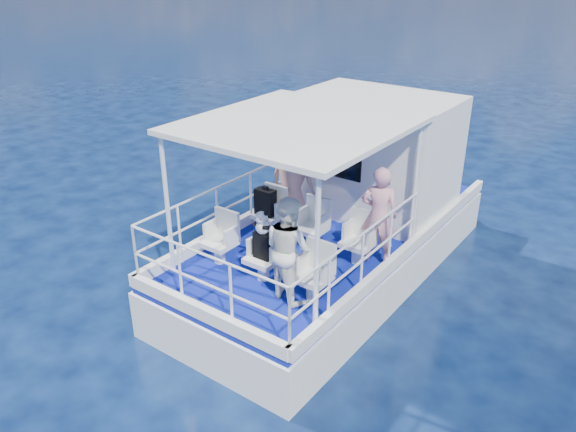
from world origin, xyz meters
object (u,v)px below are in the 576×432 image
object	(u,v)px
passenger_stbd_aft	(288,249)
panda	(262,222)
passenger_port_fwd	(293,181)
backpack_center	(263,245)

from	to	relation	value
passenger_stbd_aft	panda	world-z (taller)	passenger_stbd_aft
passenger_port_fwd	panda	distance (m)	1.94
passenger_port_fwd	backpack_center	xyz separation A→B (m)	(0.73, -1.77, -0.30)
passenger_port_fwd	backpack_center	size ratio (longest dim) A/B	4.22
passenger_port_fwd	passenger_stbd_aft	xyz separation A→B (m)	(1.30, -1.92, -0.11)
passenger_stbd_aft	backpack_center	world-z (taller)	passenger_stbd_aft
passenger_port_fwd	panda	bearing A→B (deg)	106.82
passenger_stbd_aft	backpack_center	distance (m)	0.62
passenger_stbd_aft	panda	size ratio (longest dim) A/B	4.21
passenger_port_fwd	backpack_center	distance (m)	1.94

